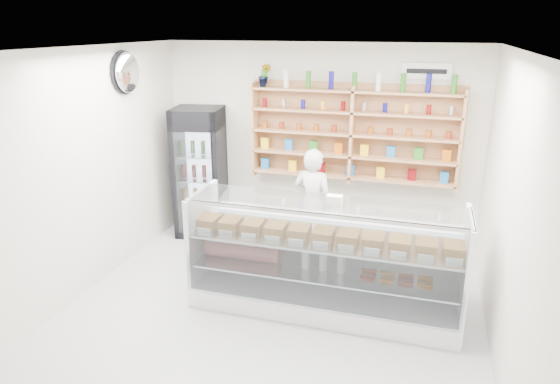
% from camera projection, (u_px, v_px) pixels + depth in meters
% --- Properties ---
extents(room, '(5.00, 5.00, 5.00)m').
position_uv_depth(room, '(264.00, 199.00, 4.87)').
color(room, '#B7B7BD').
rests_on(room, ground).
extents(display_counter, '(2.91, 0.87, 1.27)m').
position_uv_depth(display_counter, '(324.00, 279.00, 5.50)').
color(display_counter, white).
rests_on(display_counter, floor).
extents(shop_worker, '(0.61, 0.46, 1.52)m').
position_uv_depth(shop_worker, '(313.00, 204.00, 6.60)').
color(shop_worker, silver).
rests_on(shop_worker, floor).
extents(drinks_cooler, '(0.79, 0.77, 1.90)m').
position_uv_depth(drinks_cooler, '(200.00, 172.00, 7.35)').
color(drinks_cooler, black).
rests_on(drinks_cooler, floor).
extents(wall_shelving, '(2.84, 0.28, 1.33)m').
position_uv_depth(wall_shelving, '(352.00, 135.00, 6.79)').
color(wall_shelving, tan).
rests_on(wall_shelving, back_wall).
extents(potted_plant, '(0.20, 0.17, 0.32)m').
position_uv_depth(potted_plant, '(264.00, 75.00, 6.89)').
color(potted_plant, '#1E6626').
rests_on(potted_plant, wall_shelving).
extents(security_mirror, '(0.15, 0.50, 0.50)m').
position_uv_depth(security_mirror, '(128.00, 73.00, 6.20)').
color(security_mirror, silver).
rests_on(security_mirror, left_wall).
extents(wall_sign, '(0.62, 0.03, 0.20)m').
position_uv_depth(wall_sign, '(427.00, 71.00, 6.40)').
color(wall_sign, white).
rests_on(wall_sign, back_wall).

